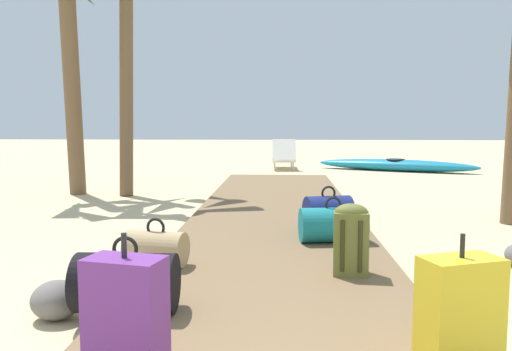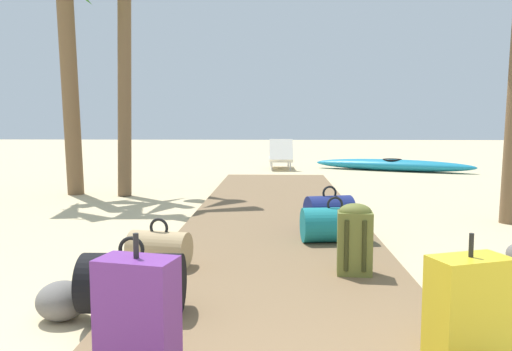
% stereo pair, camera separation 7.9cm
% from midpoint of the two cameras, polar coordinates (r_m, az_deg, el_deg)
% --- Properties ---
extents(ground_plane, '(60.00, 60.00, 0.00)m').
position_cam_midpoint_polar(ground_plane, '(5.57, 1.73, -7.33)').
color(ground_plane, '#D1BA8C').
extents(boardwalk, '(2.12, 10.41, 0.08)m').
position_cam_midpoint_polar(boardwalk, '(6.58, 1.80, -4.91)').
color(boardwalk, brown).
rests_on(boardwalk, ground).
extents(duffel_bag_tan, '(0.54, 0.38, 0.40)m').
position_cam_midpoint_polar(duffel_bag_tan, '(4.45, -10.96, -7.80)').
color(duffel_bag_tan, tan).
rests_on(duffel_bag_tan, boardwalk).
extents(duffel_bag_black, '(0.63, 0.38, 0.49)m').
position_cam_midpoint_polar(duffel_bag_black, '(3.44, -13.94, -11.29)').
color(duffel_bag_black, black).
rests_on(duffel_bag_black, boardwalk).
extents(suitcase_purple, '(0.37, 0.26, 0.73)m').
position_cam_midpoint_polar(suitcase_purple, '(2.41, -13.63, -15.85)').
color(suitcase_purple, '#6B2D84').
rests_on(suitcase_purple, boardwalk).
extents(backpack_olive, '(0.28, 0.23, 0.56)m').
position_cam_midpoint_polar(backpack_olive, '(4.18, 10.19, -6.63)').
color(backpack_olive, olive).
rests_on(backpack_olive, boardwalk).
extents(duffel_bag_navy, '(0.57, 0.49, 0.50)m').
position_cam_midpoint_polar(duffel_bag_navy, '(5.81, 7.61, -4.06)').
color(duffel_bag_navy, navy).
rests_on(duffel_bag_navy, boardwalk).
extents(suitcase_yellow, '(0.44, 0.34, 0.65)m').
position_cam_midpoint_polar(suitcase_yellow, '(2.90, 21.42, -13.30)').
color(suitcase_yellow, gold).
rests_on(suitcase_yellow, boardwalk).
extents(duffel_bag_teal, '(0.69, 0.42, 0.46)m').
position_cam_midpoint_polar(duffel_bag_teal, '(5.28, 8.16, -5.31)').
color(duffel_bag_teal, '#197A7F').
rests_on(duffel_bag_teal, boardwalk).
extents(lounge_chair, '(0.64, 1.53, 0.81)m').
position_cam_midpoint_polar(lounge_chair, '(13.90, 2.53, 2.04)').
color(lounge_chair, white).
rests_on(lounge_chair, ground).
extents(kayak, '(4.00, 2.22, 0.31)m').
position_cam_midpoint_polar(kayak, '(13.90, 14.44, 1.12)').
color(kayak, teal).
rests_on(kayak, ground).
extents(rock_left_mid, '(0.43, 0.43, 0.25)m').
position_cam_midpoint_polar(rock_left_mid, '(3.70, -20.92, -12.61)').
color(rock_left_mid, slate).
rests_on(rock_left_mid, ground).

